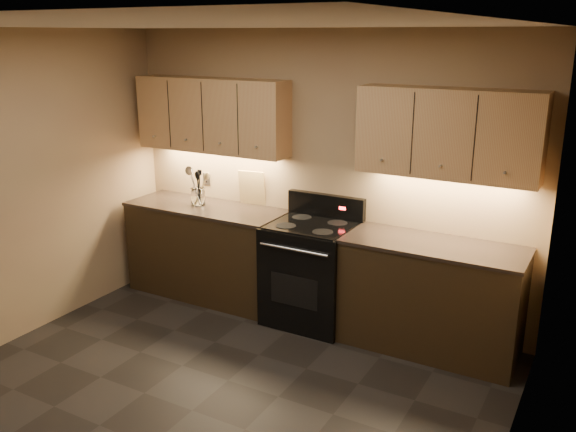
% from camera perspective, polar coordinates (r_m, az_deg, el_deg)
% --- Properties ---
extents(floor, '(4.00, 4.00, 0.00)m').
position_cam_1_polar(floor, '(4.56, -8.95, -17.53)').
color(floor, black).
rests_on(floor, ground).
extents(ceiling, '(4.00, 4.00, 0.00)m').
position_cam_1_polar(ceiling, '(3.78, -10.80, 17.16)').
color(ceiling, silver).
rests_on(ceiling, wall_back).
extents(wall_back, '(4.00, 0.04, 2.60)m').
position_cam_1_polar(wall_back, '(5.61, 3.08, 3.80)').
color(wall_back, '#9E875D').
rests_on(wall_back, ground).
extents(wall_right, '(0.04, 4.00, 2.60)m').
position_cam_1_polar(wall_right, '(3.20, 19.67, -7.38)').
color(wall_right, '#9E875D').
rests_on(wall_right, ground).
extents(counter_left, '(1.62, 0.62, 0.93)m').
position_cam_1_polar(counter_left, '(6.16, -7.52, -3.23)').
color(counter_left, black).
rests_on(counter_left, ground).
extents(counter_right, '(1.46, 0.62, 0.93)m').
position_cam_1_polar(counter_right, '(5.21, 13.24, -7.36)').
color(counter_right, black).
rests_on(counter_right, ground).
extents(stove, '(0.76, 0.68, 1.14)m').
position_cam_1_polar(stove, '(5.55, 2.23, -5.22)').
color(stove, black).
rests_on(stove, ground).
extents(upper_cab_left, '(1.60, 0.30, 0.70)m').
position_cam_1_polar(upper_cab_left, '(5.97, -7.15, 9.34)').
color(upper_cab_left, tan).
rests_on(upper_cab_left, wall_back).
extents(upper_cab_right, '(1.44, 0.30, 0.70)m').
position_cam_1_polar(upper_cab_right, '(4.98, 14.75, 7.48)').
color(upper_cab_right, tan).
rests_on(upper_cab_right, wall_back).
extents(outlet_plate, '(0.08, 0.01, 0.12)m').
position_cam_1_polar(outlet_plate, '(6.32, -7.62, 3.46)').
color(outlet_plate, '#B2B5BA').
rests_on(outlet_plate, wall_back).
extents(utensil_crock, '(0.15, 0.15, 0.17)m').
position_cam_1_polar(utensil_crock, '(6.06, -8.42, 1.78)').
color(utensil_crock, white).
rests_on(utensil_crock, counter_left).
extents(cutting_board, '(0.28, 0.10, 0.34)m').
position_cam_1_polar(cutting_board, '(5.98, -3.38, 2.65)').
color(cutting_board, tan).
rests_on(cutting_board, counter_left).
extents(wooden_spoon, '(0.19, 0.11, 0.33)m').
position_cam_1_polar(wooden_spoon, '(6.05, -8.69, 2.75)').
color(wooden_spoon, tan).
rests_on(wooden_spoon, utensil_crock).
extents(black_spoon, '(0.09, 0.12, 0.34)m').
position_cam_1_polar(black_spoon, '(6.05, -8.33, 2.74)').
color(black_spoon, black).
rests_on(black_spoon, utensil_crock).
extents(black_turner, '(0.10, 0.12, 0.35)m').
position_cam_1_polar(black_turner, '(6.01, -8.38, 2.75)').
color(black_turner, black).
rests_on(black_turner, utensil_crock).
extents(steel_spatula, '(0.19, 0.13, 0.38)m').
position_cam_1_polar(steel_spatula, '(6.02, -8.28, 2.84)').
color(steel_spatula, silver).
rests_on(steel_spatula, utensil_crock).
extents(steel_skimmer, '(0.24, 0.13, 0.38)m').
position_cam_1_polar(steel_skimmer, '(6.00, -8.26, 2.82)').
color(steel_skimmer, silver).
rests_on(steel_skimmer, utensil_crock).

